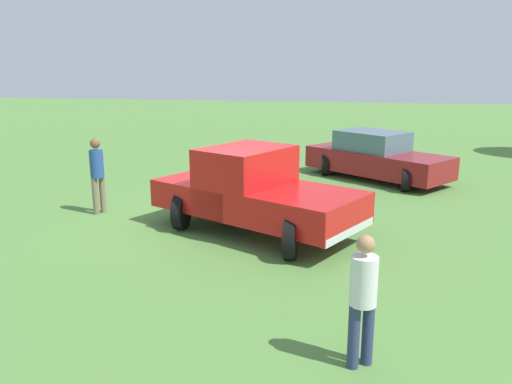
# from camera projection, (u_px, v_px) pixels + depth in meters

# --- Properties ---
(ground_plane) EXTENTS (80.00, 80.00, 0.00)m
(ground_plane) POSITION_uv_depth(u_px,v_px,m) (221.00, 222.00, 11.76)
(ground_plane) COLOR #54843D
(pickup_truck) EXTENTS (3.74, 4.88, 1.82)m
(pickup_truck) POSITION_uv_depth(u_px,v_px,m) (252.00, 189.00, 10.89)
(pickup_truck) COLOR black
(pickup_truck) RESTS_ON ground_plane
(sedan_near) EXTENTS (4.09, 4.63, 1.49)m
(sedan_near) POSITION_uv_depth(u_px,v_px,m) (376.00, 157.00, 16.07)
(sedan_near) COLOR black
(sedan_near) RESTS_ON ground_plane
(person_bystander) EXTENTS (0.45, 0.45, 1.64)m
(person_bystander) POSITION_uv_depth(u_px,v_px,m) (363.00, 294.00, 5.95)
(person_bystander) COLOR navy
(person_bystander) RESTS_ON ground_plane
(person_visitor) EXTENTS (0.43, 0.43, 1.82)m
(person_visitor) POSITION_uv_depth(u_px,v_px,m) (97.00, 171.00, 12.26)
(person_visitor) COLOR #7A6B51
(person_visitor) RESTS_ON ground_plane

